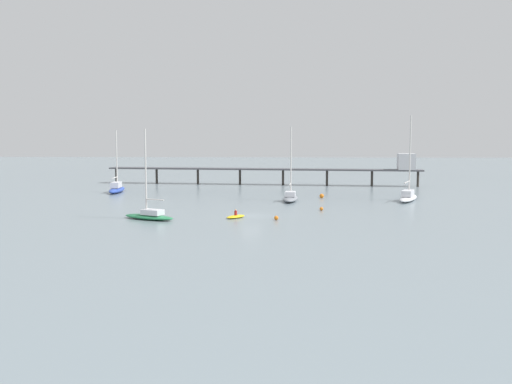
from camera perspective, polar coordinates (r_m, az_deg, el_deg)
The scene contains 10 objects.
ground_plane at distance 72.82m, azimuth -0.48°, elevation -2.46°, with size 400.00×400.00×0.00m, color gray.
pier at distance 118.18m, azimuth 5.53°, elevation 2.54°, with size 66.58×10.25×6.77m.
sailboat_green at distance 71.05m, azimuth -10.76°, elevation -2.24°, with size 7.48×5.11×11.25m.
sailboat_white at distance 92.92m, azimuth 15.20°, elevation -0.37°, with size 5.68×9.74×13.58m.
sailboat_gray at distance 89.55m, azimuth 3.53°, elevation -0.47°, with size 2.96×8.26×11.83m.
sailboat_blue at distance 105.99m, azimuth -13.96°, elevation 0.39°, with size 2.76×9.04×11.38m.
dinghy_yellow at distance 71.26m, azimuth -2.08°, elevation -2.48°, with size 2.95×3.30×1.14m.
mooring_buoy_far at distance 69.40m, azimuth 2.07°, elevation -2.65°, with size 0.54×0.54×0.54m, color orange.
mooring_buoy_mid at distance 78.64m, azimuth 6.66°, elevation -1.71°, with size 0.51×0.51×0.51m, color orange.
mooring_buoy_near at distance 94.39m, azimuth 6.69°, elevation -0.39°, with size 0.74×0.74×0.74m, color orange.
Camera 1 is at (3.32, -72.00, 10.38)m, focal length 39.41 mm.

